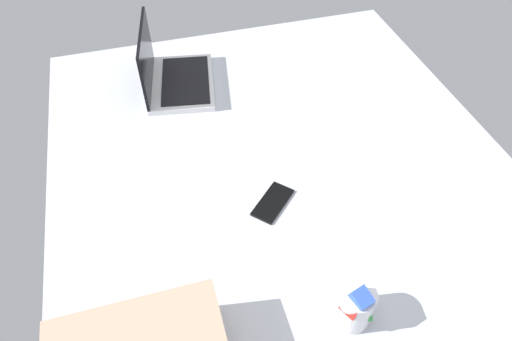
{
  "coord_description": "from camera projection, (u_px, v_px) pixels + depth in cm",
  "views": [
    {
      "loc": [
        -83.03,
        34.89,
        121.09
      ],
      "look_at": [
        3.71,
        10.03,
        24.0
      ],
      "focal_mm": 32.35,
      "sensor_mm": 36.0,
      "label": 1
    }
  ],
  "objects": [
    {
      "name": "snack_cup",
      "position": [
        355.0,
        305.0,
        1.04
      ],
      "size": [
        9.25,
        9.46,
        13.6
      ],
      "color": "silver",
      "rests_on": "bed_mattress"
    },
    {
      "name": "cell_phone",
      "position": [
        273.0,
        202.0,
        1.32
      ],
      "size": [
        14.6,
        14.81,
        0.8
      ],
      "primitive_type": "cube",
      "rotation": [
        0.0,
        0.0,
        3.91
      ],
      "color": "black",
      "rests_on": "bed_mattress"
    },
    {
      "name": "bed_mattress",
      "position": [
        290.0,
        205.0,
        1.43
      ],
      "size": [
        180.0,
        140.0,
        18.0
      ],
      "primitive_type": "cube",
      "color": "#B7BCC6",
      "rests_on": "ground"
    },
    {
      "name": "laptop",
      "position": [
        172.0,
        76.0,
        1.67
      ],
      "size": [
        36.41,
        28.24,
        23.0
      ],
      "rotation": [
        0.0,
        0.0,
        -0.17
      ],
      "color": "silver",
      "rests_on": "bed_mattress"
    }
  ]
}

